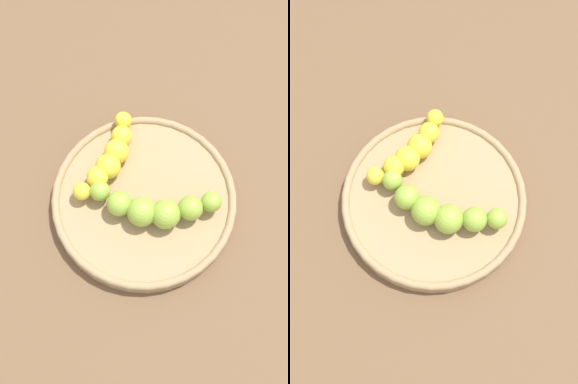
# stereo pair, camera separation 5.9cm
# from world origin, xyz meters

# --- Properties ---
(ground_plane) EXTENTS (2.40, 2.40, 0.00)m
(ground_plane) POSITION_xyz_m (0.00, 0.00, 0.00)
(ground_plane) COLOR brown
(fruit_bowl) EXTENTS (0.23, 0.23, 0.02)m
(fruit_bowl) POSITION_xyz_m (0.00, 0.00, 0.01)
(fruit_bowl) COLOR #A08259
(fruit_bowl) RESTS_ON ground_plane
(banana_green) EXTENTS (0.07, 0.15, 0.04)m
(banana_green) POSITION_xyz_m (0.02, 0.02, 0.04)
(banana_green) COLOR #8CAD38
(banana_green) RESTS_ON fruit_bowl
(banana_yellow) EXTENTS (0.13, 0.05, 0.03)m
(banana_yellow) POSITION_xyz_m (-0.03, -0.06, 0.03)
(banana_yellow) COLOR yellow
(banana_yellow) RESTS_ON fruit_bowl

